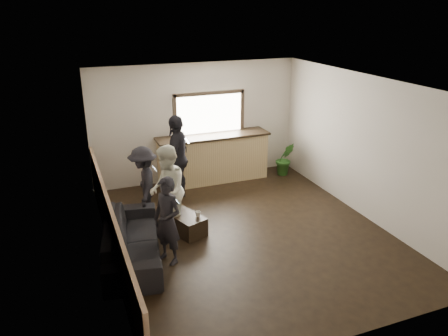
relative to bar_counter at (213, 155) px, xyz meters
name	(u,v)px	position (x,y,z in m)	size (l,w,h in m)	color
ground	(247,233)	(-0.30, -2.70, -0.64)	(5.00, 6.00, 0.01)	black
room_shell	(209,164)	(-1.04, -2.70, 0.83)	(5.01, 6.01, 2.80)	silver
bar_counter	(213,155)	(0.00, 0.00, 0.00)	(2.70, 0.68, 2.13)	tan
sofa	(132,239)	(-2.45, -2.75, -0.31)	(2.28, 0.89, 0.67)	black
coffee_table	(186,223)	(-1.37, -2.25, -0.46)	(0.45, 0.80, 0.36)	black
cup_a	(174,212)	(-1.55, -2.15, -0.24)	(0.12, 0.12, 0.10)	silver
cup_b	(198,214)	(-1.16, -2.39, -0.24)	(0.10, 0.10, 0.10)	silver
potted_plant	(285,159)	(1.80, -0.29, -0.22)	(0.46, 0.37, 0.84)	#2D6623
person_a	(167,221)	(-1.91, -3.10, 0.11)	(0.59, 0.65, 1.49)	black
person_b	(167,190)	(-1.65, -2.10, 0.20)	(0.78, 0.92, 1.68)	white
person_c	(144,184)	(-1.95, -1.43, 0.11)	(0.71, 1.05, 1.50)	black
person_d	(178,158)	(-1.07, -0.73, 0.30)	(0.98, 1.18, 1.89)	black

